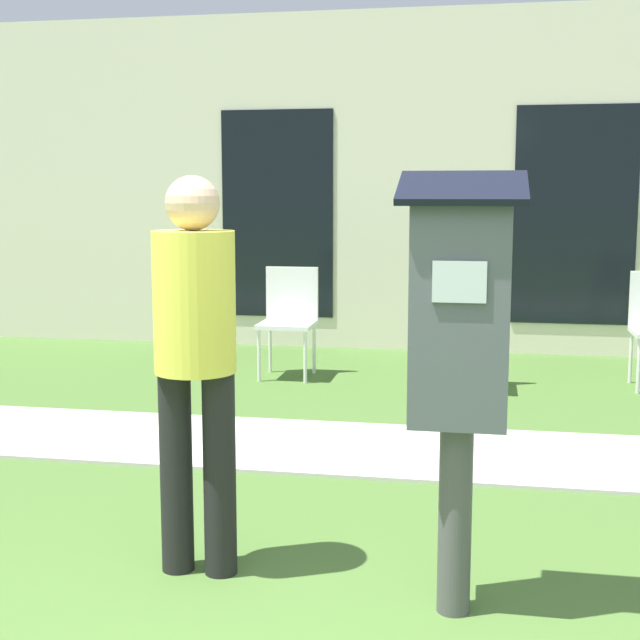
{
  "coord_description": "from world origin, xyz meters",
  "views": [
    {
      "loc": [
        0.6,
        -2.13,
        1.52
      ],
      "look_at": [
        0.01,
        1.06,
        1.05
      ],
      "focal_mm": 50.0,
      "sensor_mm": 36.0,
      "label": 1
    }
  ],
  "objects_px": {
    "person_standing": "(195,344)",
    "outdoor_chair_left": "(289,312)",
    "parking_meter": "(459,336)",
    "outdoor_chair_middle": "(469,321)"
  },
  "relations": [
    {
      "from": "outdoor_chair_left",
      "to": "outdoor_chair_middle",
      "type": "distance_m",
      "value": 1.49
    },
    {
      "from": "person_standing",
      "to": "outdoor_chair_middle",
      "type": "xyz_separation_m",
      "value": [
        0.99,
        3.64,
        -0.4
      ]
    },
    {
      "from": "parking_meter",
      "to": "outdoor_chair_left",
      "type": "height_order",
      "value": "parking_meter"
    },
    {
      "from": "person_standing",
      "to": "parking_meter",
      "type": "bearing_deg",
      "value": -9.34
    },
    {
      "from": "parking_meter",
      "to": "outdoor_chair_middle",
      "type": "distance_m",
      "value": 3.84
    },
    {
      "from": "person_standing",
      "to": "outdoor_chair_left",
      "type": "height_order",
      "value": "person_standing"
    },
    {
      "from": "person_standing",
      "to": "outdoor_chair_left",
      "type": "distance_m",
      "value": 3.91
    },
    {
      "from": "outdoor_chair_middle",
      "to": "person_standing",
      "type": "bearing_deg",
      "value": -121.2
    },
    {
      "from": "outdoor_chair_left",
      "to": "outdoor_chair_middle",
      "type": "height_order",
      "value": "same"
    },
    {
      "from": "parking_meter",
      "to": "outdoor_chair_middle",
      "type": "height_order",
      "value": "parking_meter"
    }
  ]
}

